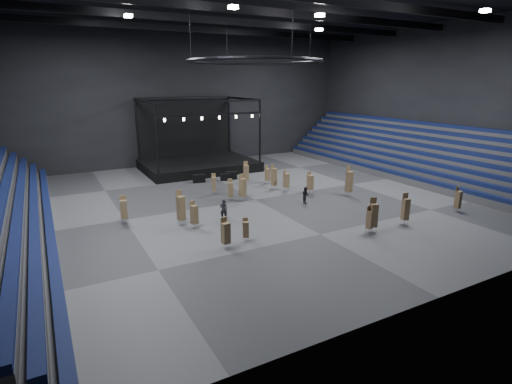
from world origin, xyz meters
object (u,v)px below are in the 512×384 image
man_center (224,209)px  chair_stack_4 (246,229)px  chair_stack_2 (458,199)px  chair_stack_14 (214,184)px  chair_stack_1 (267,174)px  chair_stack_12 (124,209)px  chair_stack_17 (243,187)px  chair_stack_3 (230,189)px  stage (197,158)px  chair_stack_8 (226,232)px  chair_stack_7 (286,180)px  crew_member (305,195)px  chair_stack_15 (370,219)px  chair_stack_9 (246,172)px  chair_stack_0 (274,176)px  chair_stack_13 (310,182)px  flight_case_mid (225,177)px  flight_case_left (199,178)px  chair_stack_5 (194,214)px  chair_stack_16 (349,181)px  chair_stack_10 (406,209)px  chair_stack_11 (373,215)px  chair_stack_6 (181,207)px  flight_case_right (231,175)px

man_center → chair_stack_4: bearing=99.3°
chair_stack_2 → chair_stack_4: bearing=166.2°
chair_stack_14 → chair_stack_1: bearing=32.0°
chair_stack_4 → chair_stack_12: size_ratio=0.75×
chair_stack_17 → chair_stack_3: bearing=136.6°
stage → chair_stack_8: 26.80m
chair_stack_7 → chair_stack_8: bearing=-162.5°
man_center → crew_member: bearing=-161.3°
chair_stack_15 → man_center: (-8.58, 8.17, -0.24)m
chair_stack_3 → chair_stack_9: chair_stack_9 is taller
stage → chair_stack_15: bearing=-82.9°
chair_stack_0 → chair_stack_7: 1.52m
chair_stack_13 → chair_stack_8: bearing=-150.8°
flight_case_mid → chair_stack_15: (2.82, -20.57, 0.72)m
chair_stack_1 → chair_stack_14: (-7.04, -1.16, 0.04)m
flight_case_left → chair_stack_15: chair_stack_15 is taller
flight_case_mid → chair_stack_2: 24.51m
stage → chair_stack_2: size_ratio=6.02×
chair_stack_12 → chair_stack_15: (16.15, -11.13, -0.14)m
chair_stack_5 → chair_stack_16: size_ratio=0.73×
chair_stack_1 → chair_stack_17: bearing=-152.8°
chair_stack_8 → chair_stack_14: bearing=63.5°
chair_stack_12 → chair_stack_17: size_ratio=0.89×
chair_stack_1 → chair_stack_7: (0.18, -3.64, 0.10)m
chair_stack_10 → crew_member: chair_stack_10 is taller
chair_stack_1 → chair_stack_2: 19.47m
flight_case_left → chair_stack_14: bearing=-94.4°
chair_stack_5 → chair_stack_7: bearing=7.9°
chair_stack_2 → crew_member: 13.47m
chair_stack_11 → crew_member: (-0.20, 8.65, -0.61)m
flight_case_left → chair_stack_2: bearing=-52.2°
chair_stack_13 → chair_stack_11: bearing=-104.4°
stage → chair_stack_9: stage is taller
chair_stack_1 → chair_stack_13: 5.98m
chair_stack_6 → crew_member: (12.33, 0.13, -0.69)m
stage → chair_stack_17: size_ratio=5.29×
flight_case_left → flight_case_mid: size_ratio=1.15×
chair_stack_5 → chair_stack_7: chair_stack_7 is taller
flight_case_right → crew_member: 12.37m
chair_stack_4 → chair_stack_10: chair_stack_10 is taller
chair_stack_3 → chair_stack_15: chair_stack_3 is taller
flight_case_mid → chair_stack_8: chair_stack_8 is taller
chair_stack_16 → chair_stack_15: bearing=-127.1°
chair_stack_6 → chair_stack_11: (12.53, -8.52, -0.08)m
chair_stack_4 → chair_stack_13: bearing=54.3°
chair_stack_10 → chair_stack_15: bearing=-164.4°
crew_member → man_center: bearing=100.6°
chair_stack_2 → chair_stack_6: 24.20m
chair_stack_12 → man_center: 8.14m
chair_stack_17 → chair_stack_8: bearing=-134.1°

